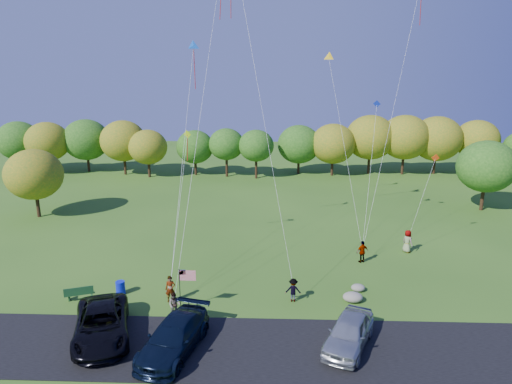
% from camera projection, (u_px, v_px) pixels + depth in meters
% --- Properties ---
extents(ground, '(140.00, 140.00, 0.00)m').
position_uv_depth(ground, '(244.00, 310.00, 28.26)').
color(ground, '#315B1A').
rests_on(ground, ground).
extents(asphalt_lane, '(44.00, 6.00, 0.06)m').
position_uv_depth(asphalt_lane, '(239.00, 348.00, 24.38)').
color(asphalt_lane, black).
rests_on(asphalt_lane, ground).
extents(treeline, '(76.88, 27.60, 8.55)m').
position_uv_depth(treeline, '(251.00, 143.00, 62.59)').
color(treeline, '#382614').
rests_on(treeline, ground).
extents(minivan_dark, '(4.59, 6.74, 1.71)m').
position_uv_depth(minivan_dark, '(102.00, 324.00, 25.05)').
color(minivan_dark, black).
rests_on(minivan_dark, asphalt_lane).
extents(minivan_navy, '(3.60, 6.11, 1.66)m').
position_uv_depth(minivan_navy, '(174.00, 337.00, 23.83)').
color(minivan_navy, black).
rests_on(minivan_navy, asphalt_lane).
extents(minivan_silver, '(3.76, 5.24, 1.66)m').
position_uv_depth(minivan_silver, '(349.00, 332.00, 24.29)').
color(minivan_silver, '#A7ABB1').
rests_on(minivan_silver, asphalt_lane).
extents(flyer_a, '(0.68, 0.49, 1.76)m').
position_uv_depth(flyer_a, '(170.00, 289.00, 29.12)').
color(flyer_a, '#4C4C59').
rests_on(flyer_a, ground).
extents(flyer_b, '(0.79, 0.64, 1.52)m').
position_uv_depth(flyer_b, '(174.00, 305.00, 27.43)').
color(flyer_b, '#4C4C59').
rests_on(flyer_b, ground).
extents(flyer_c, '(1.05, 0.65, 1.56)m').
position_uv_depth(flyer_c, '(293.00, 290.00, 29.21)').
color(flyer_c, '#4C4C59').
rests_on(flyer_c, ground).
extents(flyer_d, '(1.11, 0.82, 1.75)m').
position_uv_depth(flyer_d, '(362.00, 252.00, 35.15)').
color(flyer_d, '#4C4C59').
rests_on(flyer_d, ground).
extents(flyer_e, '(1.00, 1.10, 1.88)m').
position_uv_depth(flyer_e, '(407.00, 241.00, 37.13)').
color(flyer_e, '#4C4C59').
rests_on(flyer_e, ground).
extents(park_bench, '(1.73, 0.89, 1.00)m').
position_uv_depth(park_bench, '(79.00, 293.00, 29.28)').
color(park_bench, '#163D1F').
rests_on(park_bench, ground).
extents(trash_barrel, '(0.60, 0.60, 0.90)m').
position_uv_depth(trash_barrel, '(121.00, 288.00, 30.23)').
color(trash_barrel, '#0D1AC5').
rests_on(trash_barrel, ground).
extents(flag_assembly, '(1.04, 0.67, 2.81)m').
position_uv_depth(flag_assembly, '(185.00, 280.00, 27.60)').
color(flag_assembly, black).
rests_on(flag_assembly, ground).
extents(boulder_near, '(1.28, 1.00, 0.64)m').
position_uv_depth(boulder_near, '(353.00, 297.00, 29.25)').
color(boulder_near, gray).
rests_on(boulder_near, ground).
extents(boulder_far, '(0.93, 0.78, 0.49)m').
position_uv_depth(boulder_far, '(358.00, 288.00, 30.69)').
color(boulder_far, slate).
rests_on(boulder_far, ground).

